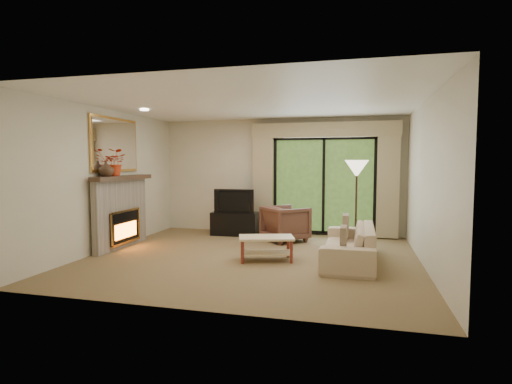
% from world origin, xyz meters
% --- Properties ---
extents(floor, '(5.50, 5.50, 0.00)m').
position_xyz_m(floor, '(0.00, 0.00, 0.00)').
color(floor, brown).
rests_on(floor, ground).
extents(ceiling, '(5.50, 5.50, 0.00)m').
position_xyz_m(ceiling, '(0.00, 0.00, 2.60)').
color(ceiling, white).
rests_on(ceiling, ground).
extents(wall_back, '(5.00, 0.00, 5.00)m').
position_xyz_m(wall_back, '(0.00, 2.50, 1.30)').
color(wall_back, beige).
rests_on(wall_back, ground).
extents(wall_front, '(5.00, 0.00, 5.00)m').
position_xyz_m(wall_front, '(0.00, -2.50, 1.30)').
color(wall_front, beige).
rests_on(wall_front, ground).
extents(wall_left, '(0.00, 5.00, 5.00)m').
position_xyz_m(wall_left, '(-2.75, 0.00, 1.30)').
color(wall_left, beige).
rests_on(wall_left, ground).
extents(wall_right, '(0.00, 5.00, 5.00)m').
position_xyz_m(wall_right, '(2.75, 0.00, 1.30)').
color(wall_right, beige).
rests_on(wall_right, ground).
extents(fireplace, '(0.24, 1.70, 1.37)m').
position_xyz_m(fireplace, '(-2.63, 0.20, 0.69)').
color(fireplace, gray).
rests_on(fireplace, floor).
extents(mirror, '(0.07, 1.45, 1.02)m').
position_xyz_m(mirror, '(-2.71, 0.20, 1.95)').
color(mirror, gold).
rests_on(mirror, wall_left).
extents(sliding_door, '(2.26, 0.10, 2.16)m').
position_xyz_m(sliding_door, '(1.00, 2.45, 1.10)').
color(sliding_door, black).
rests_on(sliding_door, floor).
extents(curtain_left, '(0.45, 0.18, 2.35)m').
position_xyz_m(curtain_left, '(-0.35, 2.34, 1.20)').
color(curtain_left, tan).
rests_on(curtain_left, floor).
extents(curtain_right, '(0.45, 0.18, 2.35)m').
position_xyz_m(curtain_right, '(2.35, 2.34, 1.20)').
color(curtain_right, tan).
rests_on(curtain_right, floor).
extents(cornice, '(3.20, 0.24, 0.32)m').
position_xyz_m(cornice, '(1.00, 2.36, 2.32)').
color(cornice, tan).
rests_on(cornice, wall_back).
extents(media_console, '(1.04, 0.49, 0.51)m').
position_xyz_m(media_console, '(-0.90, 1.95, 0.26)').
color(media_console, black).
rests_on(media_console, floor).
extents(tv, '(0.90, 0.14, 0.52)m').
position_xyz_m(tv, '(-0.90, 1.95, 0.77)').
color(tv, black).
rests_on(tv, media_console).
extents(armchair, '(1.12, 1.12, 0.73)m').
position_xyz_m(armchair, '(0.30, 1.56, 0.37)').
color(armchair, brown).
rests_on(armchair, floor).
extents(sofa, '(0.80, 2.04, 0.59)m').
position_xyz_m(sofa, '(1.61, 0.13, 0.30)').
color(sofa, tan).
rests_on(sofa, floor).
extents(pillow_near, '(0.09, 0.34, 0.34)m').
position_xyz_m(pillow_near, '(1.54, -0.45, 0.50)').
color(pillow_near, brown).
rests_on(pillow_near, sofa).
extents(pillow_far, '(0.10, 0.39, 0.39)m').
position_xyz_m(pillow_far, '(1.54, 0.72, 0.51)').
color(pillow_far, brown).
rests_on(pillow_far, sofa).
extents(coffee_table, '(1.00, 0.73, 0.40)m').
position_xyz_m(coffee_table, '(0.29, -0.14, 0.20)').
color(coffee_table, beige).
rests_on(coffee_table, floor).
extents(floor_lamp, '(0.57, 0.57, 1.66)m').
position_xyz_m(floor_lamp, '(1.71, 1.30, 0.83)').
color(floor_lamp, '#FFEFCC').
rests_on(floor_lamp, floor).
extents(vase, '(0.31, 0.31, 0.28)m').
position_xyz_m(vase, '(-2.61, -0.25, 1.51)').
color(vase, '#3F2C1E').
rests_on(vase, fireplace).
extents(branches, '(0.51, 0.47, 0.50)m').
position_xyz_m(branches, '(-2.61, 0.02, 1.62)').
color(branches, red).
rests_on(branches, fireplace).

